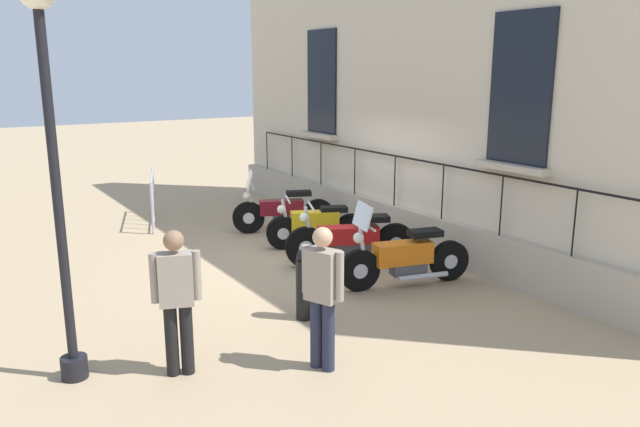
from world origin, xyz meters
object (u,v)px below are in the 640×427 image
Objects in this scene: lamppost at (52,144)px; crowd_barrier at (153,197)px; motorcycle_yellow at (317,226)px; motorcycle_orange at (404,258)px; motorcycle_maroon at (283,211)px; pedestrian_standing at (177,295)px; bollard at (304,284)px; pedestrian_walking at (322,291)px; motorcycle_red at (351,240)px.

lamppost reaches higher than crowd_barrier.
lamppost is (4.84, 2.77, 2.12)m from motorcycle_yellow.
motorcycle_orange is 0.51× the size of lamppost.
motorcycle_orange is 6.23m from crowd_barrier.
motorcycle_yellow is at bearing 88.84° from motorcycle_maroon.
lamppost is at bearing -28.00° from pedestrian_standing.
lamppost is at bearing 0.80° from bollard.
lamppost is 2.56× the size of pedestrian_standing.
motorcycle_orange is 5.29m from lamppost.
crowd_barrier is at bearing -71.55° from motorcycle_orange.
motorcycle_yellow is at bearing -150.24° from lamppost.
motorcycle_yellow is 3.97m from crowd_barrier.
motorcycle_orange is 1.95m from bollard.
crowd_barrier is 1.13× the size of pedestrian_walking.
motorcycle_maroon is 6.71m from lamppost.
bollard is at bearing 90.33° from crowd_barrier.
crowd_barrier is at bearing -114.84° from lamppost.
motorcycle_maroon is 2.90m from crowd_barrier.
bollard is at bearing 8.00° from motorcycle_orange.
pedestrian_standing is (3.85, 3.30, 0.51)m from motorcycle_yellow.
motorcycle_yellow is 0.86× the size of motorcycle_red.
motorcycle_orange is 1.30× the size of pedestrian_walking.
crowd_barrier is (1.96, -3.45, 0.16)m from motorcycle_yellow.
lamppost is at bearing 3.69° from motorcycle_orange.
motorcycle_yellow is 1.11× the size of pedestrian_walking.
lamppost is at bearing 29.76° from motorcycle_yellow.
motorcycle_maroon is 2.03× the size of bollard.
pedestrian_walking reaches higher than motorcycle_maroon.
motorcycle_maroon is at bearing -139.80° from lamppost.
motorcycle_maroon is 4.52m from bollard.
crowd_barrier is 7.50m from pedestrian_walking.
pedestrian_walking is (2.49, 1.56, 0.46)m from motorcycle_orange.
lamppost reaches higher than motorcycle_orange.
crowd_barrier is (1.99, -2.11, 0.14)m from motorcycle_maroon.
pedestrian_walking reaches higher than crowd_barrier.
motorcycle_red is 2.16× the size of bollard.
motorcycle_red is at bearing 112.30° from crowd_barrier.
motorcycle_yellow is (0.03, 1.35, -0.02)m from motorcycle_maroon.
pedestrian_standing is at bearing 29.32° from motorcycle_red.
motorcycle_yellow is at bearing -121.63° from pedestrian_walking.
motorcycle_red is (0.09, 2.52, 0.01)m from motorcycle_maroon.
motorcycle_orange is at bearing 93.32° from motorcycle_red.
crowd_barrier is at bearing -105.62° from pedestrian_standing.
motorcycle_orange reaches higher than motorcycle_yellow.
pedestrian_walking is at bearing 32.17° from motorcycle_orange.
motorcycle_yellow is 0.98× the size of crowd_barrier.
motorcycle_maroon is 3.80m from motorcycle_orange.
crowd_barrier is at bearing -93.95° from pedestrian_walking.
pedestrian_walking is at bearing 58.37° from motorcycle_yellow.
motorcycle_orange is 3.97m from pedestrian_standing.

